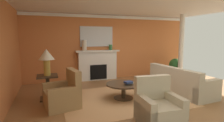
{
  "coord_description": "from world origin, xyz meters",
  "views": [
    {
      "loc": [
        -2.48,
        -4.53,
        1.78
      ],
      "look_at": [
        -0.49,
        0.99,
        1.0
      ],
      "focal_mm": 28.99,
      "sensor_mm": 36.0,
      "label": 1
    }
  ],
  "objects_px": {
    "side_table": "(48,86)",
    "potted_plant": "(175,66)",
    "armchair_near_window": "(63,95)",
    "vase_mantel_right": "(110,47)",
    "coffee_table": "(123,87)",
    "vase_mantel_left": "(84,45)",
    "armchair_facing_fireplace": "(158,109)",
    "table_lamp": "(46,57)",
    "sofa": "(180,84)",
    "fireplace": "(98,66)",
    "mantel_mirror": "(97,37)"
  },
  "relations": [
    {
      "from": "armchair_facing_fireplace",
      "to": "coffee_table",
      "type": "xyz_separation_m",
      "value": [
        -0.08,
        1.63,
        0.03
      ]
    },
    {
      "from": "sofa",
      "to": "potted_plant",
      "type": "height_order",
      "value": "sofa"
    },
    {
      "from": "fireplace",
      "to": "armchair_facing_fireplace",
      "type": "xyz_separation_m",
      "value": [
        0.15,
        -4.17,
        -0.28
      ]
    },
    {
      "from": "vase_mantel_right",
      "to": "sofa",
      "type": "bearing_deg",
      "value": -60.96
    },
    {
      "from": "table_lamp",
      "to": "vase_mantel_right",
      "type": "distance_m",
      "value": 3.1
    },
    {
      "from": "side_table",
      "to": "vase_mantel_right",
      "type": "height_order",
      "value": "vase_mantel_right"
    },
    {
      "from": "armchair_near_window",
      "to": "coffee_table",
      "type": "height_order",
      "value": "armchair_near_window"
    },
    {
      "from": "armchair_near_window",
      "to": "coffee_table",
      "type": "xyz_separation_m",
      "value": [
        1.69,
        0.07,
        0.03
      ]
    },
    {
      "from": "fireplace",
      "to": "vase_mantel_left",
      "type": "relative_size",
      "value": 4.3
    },
    {
      "from": "armchair_near_window",
      "to": "vase_mantel_right",
      "type": "relative_size",
      "value": 4.2
    },
    {
      "from": "vase_mantel_right",
      "to": "potted_plant",
      "type": "distance_m",
      "value": 3.06
    },
    {
      "from": "sofa",
      "to": "armchair_near_window",
      "type": "xyz_separation_m",
      "value": [
        -3.61,
        0.04,
        0.01
      ]
    },
    {
      "from": "mantel_mirror",
      "to": "armchair_near_window",
      "type": "relative_size",
      "value": 1.46
    },
    {
      "from": "sofa",
      "to": "potted_plant",
      "type": "relative_size",
      "value": 2.6
    },
    {
      "from": "armchair_near_window",
      "to": "side_table",
      "type": "xyz_separation_m",
      "value": [
        -0.36,
        0.76,
        0.09
      ]
    },
    {
      "from": "sofa",
      "to": "side_table",
      "type": "height_order",
      "value": "sofa"
    },
    {
      "from": "sofa",
      "to": "armchair_near_window",
      "type": "height_order",
      "value": "armchair_near_window"
    },
    {
      "from": "armchair_facing_fireplace",
      "to": "potted_plant",
      "type": "height_order",
      "value": "armchair_facing_fireplace"
    },
    {
      "from": "armchair_facing_fireplace",
      "to": "table_lamp",
      "type": "height_order",
      "value": "table_lamp"
    },
    {
      "from": "mantel_mirror",
      "to": "vase_mantel_left",
      "type": "height_order",
      "value": "mantel_mirror"
    },
    {
      "from": "side_table",
      "to": "potted_plant",
      "type": "height_order",
      "value": "potted_plant"
    },
    {
      "from": "table_lamp",
      "to": "vase_mantel_left",
      "type": "height_order",
      "value": "vase_mantel_left"
    },
    {
      "from": "vase_mantel_left",
      "to": "mantel_mirror",
      "type": "bearing_deg",
      "value": 17.18
    },
    {
      "from": "side_table",
      "to": "mantel_mirror",
      "type": "bearing_deg",
      "value": 44.76
    },
    {
      "from": "mantel_mirror",
      "to": "vase_mantel_right",
      "type": "bearing_deg",
      "value": -17.18
    },
    {
      "from": "side_table",
      "to": "vase_mantel_right",
      "type": "bearing_deg",
      "value": 35.34
    },
    {
      "from": "sofa",
      "to": "mantel_mirror",
      "type": "bearing_deg",
      "value": 125.74
    },
    {
      "from": "mantel_mirror",
      "to": "armchair_near_window",
      "type": "distance_m",
      "value": 3.5
    },
    {
      "from": "side_table",
      "to": "potted_plant",
      "type": "xyz_separation_m",
      "value": [
        5.4,
        1.19,
        0.09
      ]
    },
    {
      "from": "sofa",
      "to": "armchair_near_window",
      "type": "bearing_deg",
      "value": 179.31
    },
    {
      "from": "coffee_table",
      "to": "side_table",
      "type": "height_order",
      "value": "side_table"
    },
    {
      "from": "table_lamp",
      "to": "potted_plant",
      "type": "bearing_deg",
      "value": 12.44
    },
    {
      "from": "vase_mantel_left",
      "to": "coffee_table",
      "type": "bearing_deg",
      "value": -75.87
    },
    {
      "from": "vase_mantel_right",
      "to": "vase_mantel_left",
      "type": "bearing_deg",
      "value": 180.0
    },
    {
      "from": "armchair_facing_fireplace",
      "to": "armchair_near_window",
      "type": "bearing_deg",
      "value": 138.57
    },
    {
      "from": "table_lamp",
      "to": "armchair_near_window",
      "type": "bearing_deg",
      "value": -64.51
    },
    {
      "from": "mantel_mirror",
      "to": "side_table",
      "type": "height_order",
      "value": "mantel_mirror"
    },
    {
      "from": "fireplace",
      "to": "armchair_near_window",
      "type": "relative_size",
      "value": 1.89
    },
    {
      "from": "side_table",
      "to": "armchair_near_window",
      "type": "bearing_deg",
      "value": -64.51
    },
    {
      "from": "fireplace",
      "to": "armchair_near_window",
      "type": "xyz_separation_m",
      "value": [
        -1.62,
        -2.61,
        -0.28
      ]
    },
    {
      "from": "fireplace",
      "to": "vase_mantel_right",
      "type": "xyz_separation_m",
      "value": [
        0.55,
        -0.05,
        0.77
      ]
    },
    {
      "from": "armchair_near_window",
      "to": "mantel_mirror",
      "type": "bearing_deg",
      "value": 59.34
    },
    {
      "from": "armchair_facing_fireplace",
      "to": "table_lamp",
      "type": "relative_size",
      "value": 1.27
    },
    {
      "from": "sofa",
      "to": "coffee_table",
      "type": "distance_m",
      "value": 1.92
    },
    {
      "from": "vase_mantel_right",
      "to": "side_table",
      "type": "bearing_deg",
      "value": -144.66
    },
    {
      "from": "mantel_mirror",
      "to": "vase_mantel_left",
      "type": "distance_m",
      "value": 0.67
    },
    {
      "from": "sofa",
      "to": "vase_mantel_right",
      "type": "relative_size",
      "value": 9.56
    },
    {
      "from": "fireplace",
      "to": "armchair_facing_fireplace",
      "type": "relative_size",
      "value": 1.89
    },
    {
      "from": "mantel_mirror",
      "to": "vase_mantel_right",
      "type": "distance_m",
      "value": 0.73
    },
    {
      "from": "armchair_facing_fireplace",
      "to": "table_lamp",
      "type": "bearing_deg",
      "value": 132.54
    }
  ]
}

